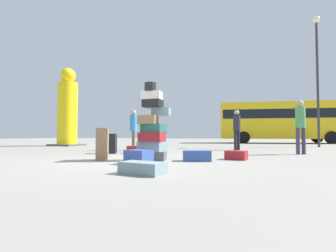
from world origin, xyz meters
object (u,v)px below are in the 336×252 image
person_passerby_in_red (300,122)px  yellow_dummy_statue (68,111)px  suitcase_brown_white_trunk (102,144)px  suitcase_navy_foreground_near (139,157)px  suitcase_navy_right_side (197,156)px  person_bearded_onlooker (237,126)px  suitcase_slate_upright_blue (143,168)px  parked_bus (281,120)px  suitcase_tower (153,129)px  suitcase_black_foreground_far (112,144)px  person_tourist_with_camera (134,126)px  lamp_post (317,63)px  suitcase_maroon_left_side (236,155)px  suitcase_maroon_behind_tower (137,150)px

person_passerby_in_red → yellow_dummy_statue: (-11.78, 2.89, 1.01)m
suitcase_brown_white_trunk → suitcase_navy_foreground_near: 1.38m
suitcase_brown_white_trunk → person_passerby_in_red: person_passerby_in_red is taller
person_passerby_in_red → suitcase_navy_right_side: bearing=15.0°
suitcase_navy_right_side → person_bearded_onlooker: person_bearded_onlooker is taller
suitcase_slate_upright_blue → parked_bus: bearing=89.2°
suitcase_tower → suitcase_black_foreground_far: suitcase_tower is taller
suitcase_tower → suitcase_brown_white_trunk: size_ratio=2.43×
suitcase_navy_right_side → yellow_dummy_statue: size_ratio=0.14×
suitcase_black_foreground_far → yellow_dummy_statue: yellow_dummy_statue is taller
person_tourist_with_camera → yellow_dummy_statue: size_ratio=0.36×
suitcase_navy_right_side → person_tourist_with_camera: (-3.37, 3.35, 0.86)m
parked_bus → yellow_dummy_statue: bearing=-151.5°
suitcase_navy_right_side → yellow_dummy_statue: yellow_dummy_statue is taller
suitcase_brown_white_trunk → lamp_post: bearing=33.3°
person_bearded_onlooker → suitcase_navy_foreground_near: bearing=14.2°
suitcase_black_foreground_far → suitcase_maroon_left_side: (4.12, -0.80, -0.22)m
suitcase_brown_white_trunk → suitcase_maroon_behind_tower: 2.43m
lamp_post → yellow_dummy_statue: bearing=-167.9°
suitcase_tower → suitcase_navy_right_side: suitcase_tower is taller
suitcase_navy_foreground_near → person_tourist_with_camera: person_tourist_with_camera is taller
suitcase_black_foreground_far → suitcase_maroon_behind_tower: bearing=8.9°
suitcase_maroon_behind_tower → person_tourist_with_camera: 1.90m
suitcase_brown_white_trunk → person_bearded_onlooker: size_ratio=0.47×
suitcase_slate_upright_blue → suitcase_black_foreground_far: size_ratio=1.07×
person_passerby_in_red → lamp_post: (1.81, 5.80, 3.40)m
suitcase_maroon_left_side → person_passerby_in_red: person_passerby_in_red is taller
suitcase_navy_foreground_near → parked_bus: bearing=92.2°
suitcase_navy_foreground_near → person_bearded_onlooker: person_bearded_onlooker is taller
suitcase_maroon_behind_tower → person_bearded_onlooker: person_bearded_onlooker is taller
suitcase_navy_right_side → yellow_dummy_statue: 11.01m
suitcase_navy_foreground_near → parked_bus: size_ratio=0.06×
suitcase_brown_white_trunk → suitcase_maroon_behind_tower: bearing=74.8°
suitcase_navy_foreground_near → person_tourist_with_camera: bearing=135.4°
suitcase_tower → suitcase_black_foreground_far: size_ratio=2.88×
suitcase_navy_right_side → suitcase_maroon_left_side: size_ratio=1.30×
suitcase_navy_right_side → yellow_dummy_statue: bearing=129.3°
suitcase_maroon_behind_tower → person_tourist_with_camera: size_ratio=0.35×
suitcase_navy_right_side → person_bearded_onlooker: size_ratio=0.39×
suitcase_tower → parked_bus: bearing=73.8°
suitcase_navy_right_side → person_tourist_with_camera: person_tourist_with_camera is taller
suitcase_brown_white_trunk → suitcase_navy_right_side: bearing=-7.8°
suitcase_maroon_left_side → parked_bus: bearing=91.7°
suitcase_black_foreground_far → yellow_dummy_statue: bearing=120.9°
suitcase_slate_upright_blue → suitcase_black_foreground_far: bearing=139.1°
parked_bus → suitcase_brown_white_trunk: bearing=-118.5°
lamp_post → person_bearded_onlooker: bearing=-133.7°
suitcase_brown_white_trunk → yellow_dummy_statue: 9.53m
yellow_dummy_statue → suitcase_tower: bearing=-37.6°
suitcase_brown_white_trunk → suitcase_navy_right_side: suitcase_brown_white_trunk is taller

